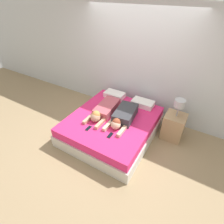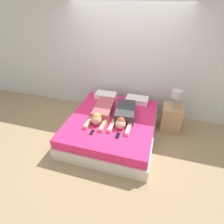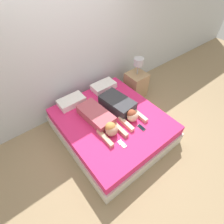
{
  "view_description": "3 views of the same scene",
  "coord_description": "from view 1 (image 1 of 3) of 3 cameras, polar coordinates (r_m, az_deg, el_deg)",
  "views": [
    {
      "loc": [
        1.53,
        -2.58,
        2.8
      ],
      "look_at": [
        0.0,
        0.0,
        0.61
      ],
      "focal_mm": 28.0,
      "sensor_mm": 36.0,
      "label": 1
    },
    {
      "loc": [
        0.83,
        -2.82,
        2.58
      ],
      "look_at": [
        0.0,
        0.0,
        0.61
      ],
      "focal_mm": 28.0,
      "sensor_mm": 36.0,
      "label": 2
    },
    {
      "loc": [
        -1.33,
        -1.68,
        2.82
      ],
      "look_at": [
        0.0,
        0.0,
        0.61
      ],
      "focal_mm": 28.0,
      "sensor_mm": 36.0,
      "label": 3
    }
  ],
  "objects": [
    {
      "name": "nightstand",
      "position": [
        4.04,
        19.54,
        -4.03
      ],
      "size": [
        0.43,
        0.43,
        0.97
      ],
      "color": "tan",
      "rests_on": "ground_plane"
    },
    {
      "name": "pillow_head_right",
      "position": [
        4.21,
        10.02,
        2.84
      ],
      "size": [
        0.51,
        0.3,
        0.13
      ],
      "color": "white",
      "rests_on": "bed"
    },
    {
      "name": "wall_back",
      "position": [
        4.29,
        8.08,
        15.28
      ],
      "size": [
        12.0,
        0.06,
        2.6
      ],
      "color": "silver",
      "rests_on": "ground_plane"
    },
    {
      "name": "cell_phone_right",
      "position": [
        3.37,
        -0.62,
        -7.6
      ],
      "size": [
        0.07,
        0.16,
        0.01
      ],
      "color": "black",
      "rests_on": "bed"
    },
    {
      "name": "cell_phone_left",
      "position": [
        3.55,
        -7.72,
        -5.27
      ],
      "size": [
        0.07,
        0.16,
        0.01
      ],
      "color": "#2D2D33",
      "rests_on": "bed"
    },
    {
      "name": "pillow_head_left",
      "position": [
        4.48,
        0.84,
        5.66
      ],
      "size": [
        0.51,
        0.3,
        0.13
      ],
      "color": "white",
      "rests_on": "bed"
    },
    {
      "name": "bed",
      "position": [
        3.95,
        -0.0,
        -4.53
      ],
      "size": [
        1.78,
        1.98,
        0.46
      ],
      "color": "beige",
      "rests_on": "ground_plane"
    },
    {
      "name": "person_right",
      "position": [
        3.68,
        3.72,
        -1.31
      ],
      "size": [
        0.46,
        0.97,
        0.23
      ],
      "color": "#333338",
      "rests_on": "bed"
    },
    {
      "name": "ground_plane",
      "position": [
        4.1,
        -0.0,
        -6.96
      ],
      "size": [
        12.0,
        12.0,
        0.0
      ],
      "primitive_type": "plane",
      "color": "#9E8460"
    },
    {
      "name": "person_left",
      "position": [
        3.87,
        -2.73,
        0.57
      ],
      "size": [
        0.41,
        1.03,
        0.24
      ],
      "color": "#B24C59",
      "rests_on": "bed"
    }
  ]
}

